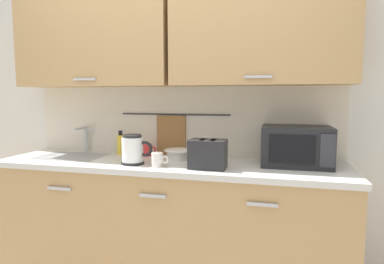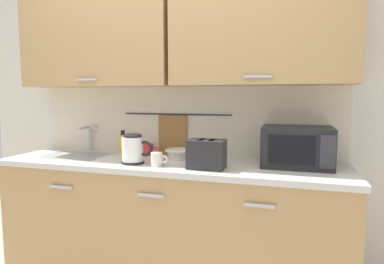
% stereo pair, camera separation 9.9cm
% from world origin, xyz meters
% --- Properties ---
extents(counter_unit, '(2.53, 0.64, 0.90)m').
position_xyz_m(counter_unit, '(-0.01, 0.30, 0.46)').
color(counter_unit, tan).
rests_on(counter_unit, ground).
extents(back_wall_assembly, '(3.70, 0.41, 2.50)m').
position_xyz_m(back_wall_assembly, '(-0.00, 0.53, 1.52)').
color(back_wall_assembly, silver).
rests_on(back_wall_assembly, ground).
extents(sink_faucet, '(0.09, 0.17, 0.22)m').
position_xyz_m(sink_faucet, '(-0.82, 0.53, 1.04)').
color(sink_faucet, '#B2B5BA').
rests_on(sink_faucet, counter_unit).
extents(microwave, '(0.46, 0.35, 0.27)m').
position_xyz_m(microwave, '(0.89, 0.41, 1.04)').
color(microwave, black).
rests_on(microwave, counter_unit).
extents(electric_kettle, '(0.23, 0.16, 0.21)m').
position_xyz_m(electric_kettle, '(-0.21, 0.17, 1.00)').
color(electric_kettle, black).
rests_on(electric_kettle, counter_unit).
extents(dish_soap_bottle, '(0.06, 0.06, 0.20)m').
position_xyz_m(dish_soap_bottle, '(-0.47, 0.50, 0.99)').
color(dish_soap_bottle, yellow).
rests_on(dish_soap_bottle, counter_unit).
extents(mug_near_sink, '(0.12, 0.08, 0.09)m').
position_xyz_m(mug_near_sink, '(-0.24, 0.50, 0.95)').
color(mug_near_sink, red).
rests_on(mug_near_sink, counter_unit).
extents(mixing_bowl, '(0.21, 0.21, 0.08)m').
position_xyz_m(mixing_bowl, '(0.05, 0.41, 0.94)').
color(mixing_bowl, silver).
rests_on(mixing_bowl, counter_unit).
extents(toaster, '(0.26, 0.17, 0.19)m').
position_xyz_m(toaster, '(0.32, 0.17, 1.00)').
color(toaster, '#232326').
rests_on(toaster, counter_unit).
extents(mug_by_kettle, '(0.12, 0.08, 0.09)m').
position_xyz_m(mug_by_kettle, '(-0.02, 0.14, 0.95)').
color(mug_by_kettle, silver).
rests_on(mug_by_kettle, counter_unit).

